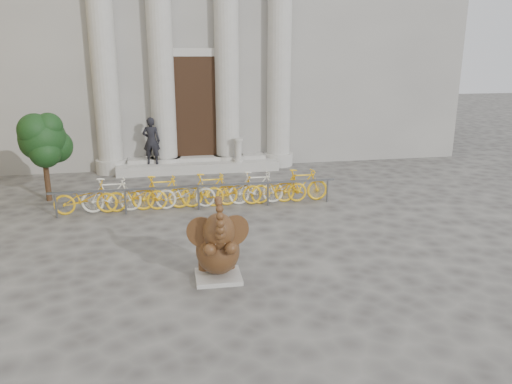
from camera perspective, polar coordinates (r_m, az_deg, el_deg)
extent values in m
plane|color=#474442|center=(10.22, -2.06, -9.56)|extent=(80.00, 80.00, 0.00)
cube|color=gray|center=(24.23, -8.23, 19.46)|extent=(22.00, 10.00, 12.00)
cube|color=black|center=(19.22, -6.93, 9.46)|extent=(2.40, 0.16, 4.00)
cylinder|color=#A8A59E|center=(19.02, -17.02, 13.98)|extent=(0.90, 0.90, 8.00)
cylinder|color=#A8A59E|center=(18.94, -10.81, 14.37)|extent=(0.90, 0.90, 8.00)
cylinder|color=#A8A59E|center=(19.12, -3.36, 14.62)|extent=(0.90, 0.90, 8.00)
cylinder|color=#A8A59E|center=(19.49, 2.66, 14.65)|extent=(0.90, 0.90, 8.00)
cube|color=#A8A59E|center=(19.05, -6.59, 2.94)|extent=(6.00, 1.20, 0.36)
cube|color=#A8A59E|center=(10.11, -4.32, -9.62)|extent=(0.92, 0.83, 0.09)
ellipsoid|color=black|center=(10.16, -4.47, -7.54)|extent=(0.77, 0.74, 0.58)
ellipsoid|color=black|center=(9.90, -4.40, -6.61)|extent=(0.89, 1.10, 0.93)
cylinder|color=black|center=(10.31, -5.86, -8.14)|extent=(0.28, 0.28, 0.23)
cylinder|color=black|center=(10.35, -3.16, -7.99)|extent=(0.28, 0.28, 0.23)
cylinder|color=black|center=(9.49, -5.42, -6.49)|extent=(0.23, 0.54, 0.36)
cylinder|color=black|center=(9.52, -3.03, -6.36)|extent=(0.23, 0.54, 0.36)
ellipsoid|color=black|center=(9.42, -4.28, -4.52)|extent=(0.63, 0.59, 0.72)
cylinder|color=black|center=(9.51, -6.18, -4.60)|extent=(0.59, 0.25, 0.61)
cylinder|color=black|center=(9.56, -2.51, -4.41)|extent=(0.60, 0.22, 0.61)
cone|color=beige|center=(9.29, -4.82, -5.77)|extent=(0.11, 0.21, 0.10)
cone|color=beige|center=(9.31, -3.49, -5.70)|extent=(0.12, 0.22, 0.10)
cube|color=slate|center=(14.21, -6.63, 0.68)|extent=(8.10, 0.06, 0.06)
cylinder|color=slate|center=(14.54, -21.89, -1.46)|extent=(0.06, 0.06, 0.70)
cylinder|color=slate|center=(14.30, -14.70, -1.10)|extent=(0.06, 0.06, 0.70)
cylinder|color=slate|center=(14.31, -6.59, -0.67)|extent=(0.06, 0.06, 0.70)
cylinder|color=slate|center=(14.59, 1.36, -0.24)|extent=(0.06, 0.06, 0.70)
cylinder|color=slate|center=(15.08, 8.15, 0.13)|extent=(0.06, 0.06, 0.70)
imported|color=yellow|center=(14.62, -18.91, -0.48)|extent=(1.70, 0.50, 1.00)
imported|color=silver|center=(14.53, -16.22, -0.33)|extent=(1.66, 0.47, 1.00)
imported|color=yellow|center=(14.48, -13.51, -0.19)|extent=(1.70, 0.50, 1.00)
imported|color=yellow|center=(14.47, -10.78, -0.05)|extent=(1.66, 0.47, 1.00)
imported|color=silver|center=(14.48, -8.05, 0.10)|extent=(1.70, 0.50, 1.00)
imported|color=yellow|center=(14.53, -5.33, 0.24)|extent=(1.66, 0.47, 1.00)
imported|color=yellow|center=(14.61, -2.64, 0.38)|extent=(1.70, 0.50, 1.00)
imported|color=silver|center=(14.73, 0.02, 0.52)|extent=(1.66, 0.47, 1.00)
imported|color=yellow|center=(14.87, 2.63, 0.65)|extent=(1.70, 0.50, 1.00)
imported|color=yellow|center=(15.05, 5.18, 0.78)|extent=(1.66, 0.47, 1.00)
cylinder|color=#332114|center=(16.23, -22.81, 1.85)|extent=(0.16, 0.16, 1.63)
sphere|color=black|center=(16.03, -23.22, 5.62)|extent=(1.36, 1.36, 1.36)
sphere|color=black|center=(16.19, -21.90, 4.87)|extent=(1.00, 1.00, 1.00)
sphere|color=black|center=(16.33, -23.93, 5.06)|extent=(0.91, 0.91, 0.91)
sphere|color=black|center=(15.81, -22.95, 4.19)|extent=(0.91, 0.91, 0.91)
sphere|color=black|center=(15.84, -23.94, 6.44)|extent=(1.00, 1.00, 1.00)
sphere|color=black|center=(15.84, -22.62, 6.91)|extent=(0.81, 0.81, 0.81)
imported|color=black|center=(18.72, -11.87, 5.75)|extent=(0.69, 0.52, 1.73)
cylinder|color=#A8A59E|center=(18.88, -2.04, 3.65)|extent=(0.36, 0.36, 0.11)
cylinder|color=#A8A59E|center=(18.81, -2.05, 4.71)|extent=(0.25, 0.25, 0.82)
cylinder|color=#A8A59E|center=(18.73, -2.06, 6.01)|extent=(0.36, 0.36, 0.09)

